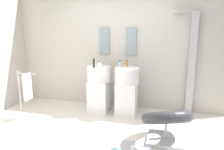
% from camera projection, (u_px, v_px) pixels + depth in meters
% --- Properties ---
extents(ground_plane, '(4.80, 3.60, 0.04)m').
position_uv_depth(ground_plane, '(94.00, 141.00, 3.52)').
color(ground_plane, silver).
extents(rear_partition, '(4.80, 0.10, 2.60)m').
position_uv_depth(rear_partition, '(118.00, 48.00, 4.78)').
color(rear_partition, beige).
rests_on(rear_partition, ground_plane).
extents(pedestal_sink_left, '(0.49, 0.49, 1.07)m').
position_uv_depth(pedestal_sink_left, '(99.00, 87.00, 4.57)').
color(pedestal_sink_left, white).
rests_on(pedestal_sink_left, ground_plane).
extents(pedestal_sink_right, '(0.49, 0.49, 1.07)m').
position_uv_depth(pedestal_sink_right, '(127.00, 89.00, 4.42)').
color(pedestal_sink_right, white).
rests_on(pedestal_sink_right, ground_plane).
extents(vanity_mirror_left, '(0.22, 0.03, 0.55)m').
position_uv_depth(vanity_mirror_left, '(104.00, 41.00, 4.76)').
color(vanity_mirror_left, '#8C9EA8').
extents(vanity_mirror_right, '(0.22, 0.03, 0.55)m').
position_uv_depth(vanity_mirror_right, '(131.00, 41.00, 4.61)').
color(vanity_mirror_right, '#8C9EA8').
extents(shower_column, '(0.49, 0.24, 2.05)m').
position_uv_depth(shower_column, '(191.00, 62.00, 4.34)').
color(shower_column, '#B7BABF').
rests_on(shower_column, ground_plane).
extents(lounge_chair, '(1.01, 1.01, 0.65)m').
position_uv_depth(lounge_chair, '(166.00, 121.00, 3.40)').
color(lounge_chair, '#B7BABF').
rests_on(lounge_chair, ground_plane).
extents(towel_rack, '(0.37, 0.22, 0.95)m').
position_uv_depth(towel_rack, '(26.00, 88.00, 4.17)').
color(towel_rack, '#B7BABF').
rests_on(towel_rack, ground_plane).
extents(coffee_mug, '(0.07, 0.07, 0.10)m').
position_uv_depth(coffee_mug, '(133.00, 149.00, 3.15)').
color(coffee_mug, white).
rests_on(coffee_mug, area_rug).
extents(soap_bottle_black, '(0.04, 0.04, 0.19)m').
position_uv_depth(soap_bottle_black, '(94.00, 63.00, 4.30)').
color(soap_bottle_black, black).
rests_on(soap_bottle_black, pedestal_sink_left).
extents(soap_bottle_amber, '(0.05, 0.05, 0.14)m').
position_uv_depth(soap_bottle_amber, '(127.00, 63.00, 4.43)').
color(soap_bottle_amber, '#C68C38').
rests_on(soap_bottle_amber, pedestal_sink_right).
extents(soap_bottle_white, '(0.06, 0.06, 0.13)m').
position_uv_depth(soap_bottle_white, '(99.00, 65.00, 4.32)').
color(soap_bottle_white, white).
rests_on(soap_bottle_white, pedestal_sink_left).
extents(soap_bottle_clear, '(0.06, 0.06, 0.13)m').
position_uv_depth(soap_bottle_clear, '(120.00, 64.00, 4.40)').
color(soap_bottle_clear, silver).
rests_on(soap_bottle_clear, pedestal_sink_right).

